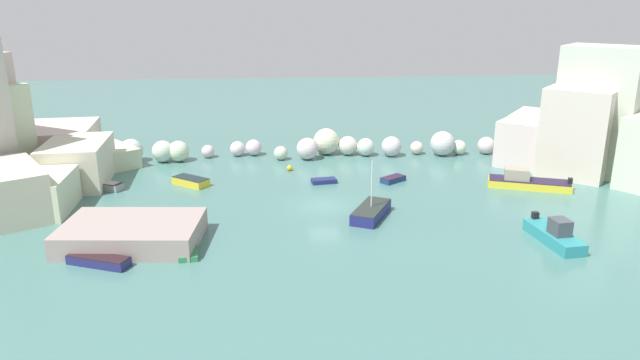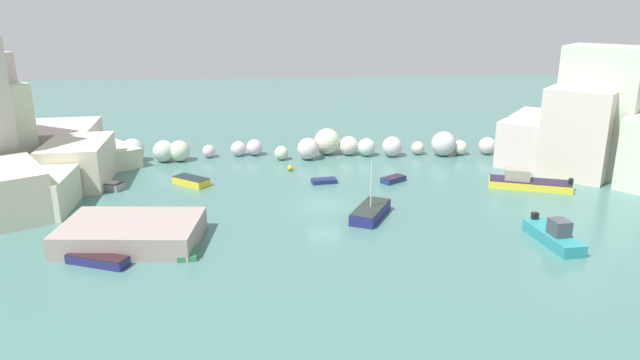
{
  "view_description": "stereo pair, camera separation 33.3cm",
  "coord_description": "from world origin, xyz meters",
  "px_view_note": "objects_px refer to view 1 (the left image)",
  "views": [
    {
      "loc": [
        -4.26,
        -44.15,
        15.98
      ],
      "look_at": [
        0.0,
        3.83,
        1.0
      ],
      "focal_mm": 32.82,
      "sensor_mm": 36.0,
      "label": 1
    },
    {
      "loc": [
        -3.93,
        -44.18,
        15.98
      ],
      "look_at": [
        0.0,
        3.83,
        1.0
      ],
      "focal_mm": 32.82,
      "sensor_mm": 36.0,
      "label": 2
    }
  ],
  "objects_px": {
    "moored_boat_1": "(101,185)",
    "moored_boat_3": "(191,181)",
    "channel_buoy": "(290,168)",
    "moored_boat_2": "(526,181)",
    "moored_boat_5": "(99,261)",
    "moored_boat_9": "(324,181)",
    "stone_dock": "(132,233)",
    "moored_boat_0": "(371,212)",
    "moored_boat_8": "(555,235)",
    "moored_boat_4": "(155,223)",
    "moored_boat_7": "(393,179)",
    "moored_boat_6": "(188,252)"
  },
  "relations": [
    {
      "from": "moored_boat_1",
      "to": "moored_boat_3",
      "type": "relative_size",
      "value": 1.18
    },
    {
      "from": "channel_buoy",
      "to": "moored_boat_2",
      "type": "bearing_deg",
      "value": -18.92
    },
    {
      "from": "moored_boat_5",
      "to": "channel_buoy",
      "type": "bearing_deg",
      "value": -100.04
    },
    {
      "from": "moored_boat_2",
      "to": "moored_boat_9",
      "type": "distance_m",
      "value": 17.95
    },
    {
      "from": "stone_dock",
      "to": "moored_boat_0",
      "type": "bearing_deg",
      "value": 11.67
    },
    {
      "from": "moored_boat_0",
      "to": "moored_boat_8",
      "type": "distance_m",
      "value": 13.06
    },
    {
      "from": "moored_boat_4",
      "to": "moored_boat_7",
      "type": "bearing_deg",
      "value": 58.0
    },
    {
      "from": "stone_dock",
      "to": "moored_boat_2",
      "type": "height_order",
      "value": "moored_boat_2"
    },
    {
      "from": "moored_boat_6",
      "to": "moored_boat_9",
      "type": "bearing_deg",
      "value": -41.5
    },
    {
      "from": "moored_boat_0",
      "to": "moored_boat_9",
      "type": "relative_size",
      "value": 2.14
    },
    {
      "from": "moored_boat_3",
      "to": "moored_boat_8",
      "type": "xyz_separation_m",
      "value": [
        26.32,
        -15.38,
        0.24
      ]
    },
    {
      "from": "moored_boat_0",
      "to": "moored_boat_6",
      "type": "relative_size",
      "value": 1.82
    },
    {
      "from": "stone_dock",
      "to": "moored_boat_1",
      "type": "height_order",
      "value": "stone_dock"
    },
    {
      "from": "moored_boat_0",
      "to": "moored_boat_5",
      "type": "xyz_separation_m",
      "value": [
        -18.43,
        -6.8,
        -0.14
      ]
    },
    {
      "from": "moored_boat_7",
      "to": "moored_boat_4",
      "type": "bearing_deg",
      "value": 169.63
    },
    {
      "from": "moored_boat_0",
      "to": "moored_boat_4",
      "type": "xyz_separation_m",
      "value": [
        -16.05,
        -0.68,
        -0.1
      ]
    },
    {
      "from": "moored_boat_4",
      "to": "moored_boat_5",
      "type": "distance_m",
      "value": 6.57
    },
    {
      "from": "moored_boat_7",
      "to": "moored_boat_9",
      "type": "bearing_deg",
      "value": 141.93
    },
    {
      "from": "moored_boat_1",
      "to": "moored_boat_9",
      "type": "height_order",
      "value": "moored_boat_1"
    },
    {
      "from": "moored_boat_5",
      "to": "moored_boat_6",
      "type": "xyz_separation_m",
      "value": [
        5.39,
        1.15,
        -0.13
      ]
    },
    {
      "from": "channel_buoy",
      "to": "moored_boat_5",
      "type": "xyz_separation_m",
      "value": [
        -12.73,
        -19.98,
        0.04
      ]
    },
    {
      "from": "moored_boat_7",
      "to": "moored_boat_2",
      "type": "bearing_deg",
      "value": -49.14
    },
    {
      "from": "moored_boat_6",
      "to": "moored_boat_8",
      "type": "height_order",
      "value": "moored_boat_8"
    },
    {
      "from": "moored_boat_4",
      "to": "moored_boat_6",
      "type": "distance_m",
      "value": 5.81
    },
    {
      "from": "channel_buoy",
      "to": "moored_boat_9",
      "type": "bearing_deg",
      "value": -55.07
    },
    {
      "from": "moored_boat_0",
      "to": "moored_boat_3",
      "type": "height_order",
      "value": "moored_boat_0"
    },
    {
      "from": "moored_boat_0",
      "to": "moored_boat_7",
      "type": "bearing_deg",
      "value": 5.07
    },
    {
      "from": "moored_boat_0",
      "to": "moored_boat_8",
      "type": "xyz_separation_m",
      "value": [
        11.63,
        -5.95,
        0.14
      ]
    },
    {
      "from": "moored_boat_5",
      "to": "moored_boat_7",
      "type": "xyz_separation_m",
      "value": [
        21.99,
        15.55,
        -0.06
      ]
    },
    {
      "from": "moored_boat_3",
      "to": "moored_boat_7",
      "type": "relative_size",
      "value": 1.4
    },
    {
      "from": "channel_buoy",
      "to": "moored_boat_3",
      "type": "xyz_separation_m",
      "value": [
        -8.99,
        -3.76,
        0.08
      ]
    },
    {
      "from": "moored_boat_4",
      "to": "moored_boat_7",
      "type": "height_order",
      "value": "moored_boat_4"
    },
    {
      "from": "stone_dock",
      "to": "moored_boat_2",
      "type": "relative_size",
      "value": 1.25
    },
    {
      "from": "moored_boat_3",
      "to": "moored_boat_4",
      "type": "height_order",
      "value": "moored_boat_4"
    },
    {
      "from": "stone_dock",
      "to": "moored_boat_3",
      "type": "relative_size",
      "value": 2.56
    },
    {
      "from": "moored_boat_4",
      "to": "channel_buoy",
      "type": "bearing_deg",
      "value": 85.57
    },
    {
      "from": "moored_boat_1",
      "to": "moored_boat_9",
      "type": "distance_m",
      "value": 19.66
    },
    {
      "from": "moored_boat_1",
      "to": "moored_boat_9",
      "type": "relative_size",
      "value": 1.77
    },
    {
      "from": "moored_boat_1",
      "to": "moored_boat_3",
      "type": "xyz_separation_m",
      "value": [
        7.73,
        0.44,
        -0.01
      ]
    },
    {
      "from": "moored_boat_4",
      "to": "moored_boat_5",
      "type": "relative_size",
      "value": 0.92
    },
    {
      "from": "moored_boat_0",
      "to": "moored_boat_4",
      "type": "relative_size",
      "value": 1.31
    },
    {
      "from": "channel_buoy",
      "to": "moored_boat_8",
      "type": "distance_m",
      "value": 25.82
    },
    {
      "from": "moored_boat_7",
      "to": "moored_boat_0",
      "type": "bearing_deg",
      "value": -148.16
    },
    {
      "from": "channel_buoy",
      "to": "moored_boat_7",
      "type": "bearing_deg",
      "value": -25.58
    },
    {
      "from": "moored_boat_5",
      "to": "moored_boat_8",
      "type": "bearing_deg",
      "value": -155.93
    },
    {
      "from": "moored_boat_3",
      "to": "moored_boat_8",
      "type": "height_order",
      "value": "moored_boat_8"
    },
    {
      "from": "moored_boat_2",
      "to": "moored_boat_6",
      "type": "bearing_deg",
      "value": 43.36
    },
    {
      "from": "moored_boat_5",
      "to": "moored_boat_8",
      "type": "relative_size",
      "value": 0.78
    },
    {
      "from": "moored_boat_1",
      "to": "moored_boat_7",
      "type": "height_order",
      "value": "moored_boat_1"
    },
    {
      "from": "moored_boat_1",
      "to": "moored_boat_3",
      "type": "height_order",
      "value": "moored_boat_3"
    }
  ]
}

